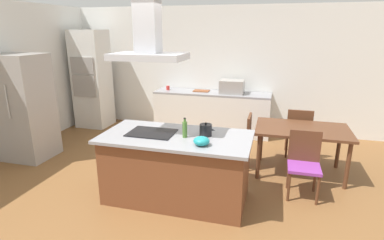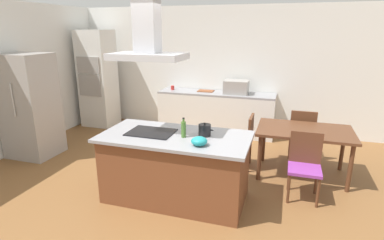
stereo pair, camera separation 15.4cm
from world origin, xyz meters
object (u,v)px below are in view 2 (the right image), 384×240
object	(u,v)px
tea_kettle	(205,130)
dining_table	(304,135)
wall_oven_stack	(98,79)
countertop_microwave	(236,87)
chair_facing_island	(305,161)
cutting_board	(206,91)
chair_facing_back_wall	(302,131)
mixing_bowl	(199,141)
range_hood	(147,39)
olive_oil_bottle	(184,129)
chair_at_left_end	(244,138)
refrigerator	(30,106)
coffee_mug_red	(173,88)
cooktop	(151,132)

from	to	relation	value
tea_kettle	dining_table	size ratio (longest dim) A/B	0.15
tea_kettle	wall_oven_stack	world-z (taller)	wall_oven_stack
wall_oven_stack	tea_kettle	bearing A→B (deg)	-37.97
countertop_microwave	chair_facing_island	distance (m)	2.71
cutting_board	wall_oven_stack	bearing A→B (deg)	-173.59
cutting_board	chair_facing_back_wall	distance (m)	2.29
mixing_bowl	range_hood	size ratio (longest dim) A/B	0.21
countertop_microwave	olive_oil_bottle	bearing A→B (deg)	-93.34
chair_at_left_end	refrigerator	bearing A→B (deg)	-171.05
olive_oil_bottle	chair_facing_island	world-z (taller)	olive_oil_bottle
range_hood	coffee_mug_red	bearing A→B (deg)	105.54
wall_oven_stack	coffee_mug_red	bearing A→B (deg)	7.81
cooktop	chair_facing_island	bearing A→B (deg)	16.34
refrigerator	chair_at_left_end	distance (m)	3.77
refrigerator	chair_at_left_end	size ratio (longest dim) A/B	2.04
countertop_microwave	cutting_board	size ratio (longest dim) A/B	1.47
dining_table	chair_at_left_end	xyz separation A→B (m)	(-0.92, 0.00, -0.16)
countertop_microwave	range_hood	xyz separation A→B (m)	(-0.64, -2.88, 1.06)
cutting_board	chair_facing_back_wall	xyz separation A→B (m)	(2.01, -1.02, -0.40)
cooktop	coffee_mug_red	xyz separation A→B (m)	(-0.80, 2.89, 0.04)
range_hood	dining_table	bearing A→B (deg)	32.23
chair_facing_back_wall	range_hood	distance (m)	3.17
countertop_microwave	coffee_mug_red	world-z (taller)	countertop_microwave
cutting_board	chair_at_left_end	distance (m)	2.05
wall_oven_stack	range_hood	distance (m)	3.82
range_hood	wall_oven_stack	bearing A→B (deg)	134.10
cooktop	range_hood	xyz separation A→B (m)	(0.00, 0.00, 1.20)
cooktop	chair_at_left_end	xyz separation A→B (m)	(1.06, 1.24, -0.40)
cooktop	chair_facing_back_wall	xyz separation A→B (m)	(1.97, 1.91, -0.40)
range_hood	chair_facing_island	bearing A→B (deg)	16.34
wall_oven_stack	refrigerator	distance (m)	2.00
mixing_bowl	countertop_microwave	bearing A→B (deg)	91.79
olive_oil_bottle	cooktop	bearing A→B (deg)	175.45
refrigerator	dining_table	bearing A→B (deg)	7.20
wall_oven_stack	range_hood	world-z (taller)	range_hood
olive_oil_bottle	cutting_board	distance (m)	3.01
tea_kettle	refrigerator	distance (m)	3.40
dining_table	chair_facing_island	world-z (taller)	chair_facing_island
cutting_board	chair_at_left_end	size ratio (longest dim) A/B	0.38
mixing_bowl	cutting_board	distance (m)	3.28
olive_oil_bottle	dining_table	distance (m)	2.01
tea_kettle	wall_oven_stack	xyz separation A→B (m)	(-3.27, 2.55, 0.13)
olive_oil_bottle	chair_facing_island	distance (m)	1.70
countertop_microwave	chair_at_left_end	xyz separation A→B (m)	(0.42, -1.64, -0.53)
chair_facing_back_wall	range_hood	size ratio (longest dim) A/B	0.99
cutting_board	chair_at_left_end	bearing A→B (deg)	-56.95
olive_oil_bottle	refrigerator	size ratio (longest dim) A/B	0.14
refrigerator	chair_at_left_end	xyz separation A→B (m)	(3.70, 0.58, -0.40)
tea_kettle	olive_oil_bottle	bearing A→B (deg)	-151.30
coffee_mug_red	chair_facing_back_wall	world-z (taller)	coffee_mug_red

